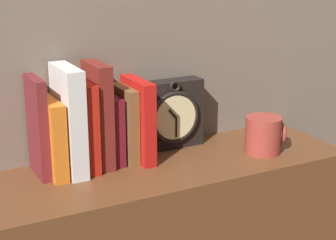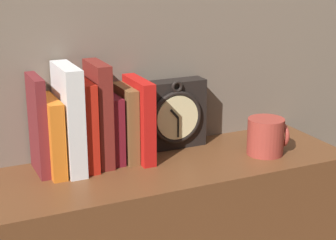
{
  "view_description": "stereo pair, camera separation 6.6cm",
  "coord_description": "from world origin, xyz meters",
  "px_view_note": "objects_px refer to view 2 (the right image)",
  "views": [
    {
      "loc": [
        -0.61,
        -1.16,
        1.23
      ],
      "look_at": [
        0.0,
        0.0,
        0.83
      ],
      "focal_mm": 60.0,
      "sensor_mm": 36.0,
      "label": 1
    },
    {
      "loc": [
        -0.55,
        -1.19,
        1.23
      ],
      "look_at": [
        0.0,
        0.0,
        0.83
      ],
      "focal_mm": 60.0,
      "sensor_mm": 36.0,
      "label": 2
    }
  ],
  "objects_px": {
    "book_slot7_red": "(139,119)",
    "book_slot6_brown": "(126,123)",
    "book_slot5_maroon": "(112,128)",
    "book_slot4_maroon": "(99,114)",
    "mug": "(267,136)",
    "book_slot1_orange": "(52,136)",
    "clock": "(172,115)",
    "book_slot3_red": "(85,124)",
    "book_slot2_white": "(69,119)",
    "book_slot0_maroon": "(38,125)"
  },
  "relations": [
    {
      "from": "book_slot1_orange",
      "to": "book_slot7_red",
      "type": "distance_m",
      "value": 0.22
    },
    {
      "from": "book_slot5_maroon",
      "to": "book_slot6_brown",
      "type": "distance_m",
      "value": 0.04
    },
    {
      "from": "book_slot1_orange",
      "to": "book_slot3_red",
      "type": "xyz_separation_m",
      "value": [
        0.08,
        0.0,
        0.02
      ]
    },
    {
      "from": "clock",
      "to": "book_slot3_red",
      "type": "distance_m",
      "value": 0.26
    },
    {
      "from": "book_slot3_red",
      "to": "book_slot4_maroon",
      "type": "xyz_separation_m",
      "value": [
        0.04,
        0.01,
        0.02
      ]
    },
    {
      "from": "book_slot1_orange",
      "to": "book_slot2_white",
      "type": "distance_m",
      "value": 0.06
    },
    {
      "from": "book_slot7_red",
      "to": "book_slot6_brown",
      "type": "bearing_deg",
      "value": 160.56
    },
    {
      "from": "book_slot6_brown",
      "to": "book_slot7_red",
      "type": "distance_m",
      "value": 0.04
    },
    {
      "from": "book_slot7_red",
      "to": "clock",
      "type": "bearing_deg",
      "value": 19.7
    },
    {
      "from": "book_slot5_maroon",
      "to": "book_slot4_maroon",
      "type": "bearing_deg",
      "value": -171.17
    },
    {
      "from": "clock",
      "to": "book_slot6_brown",
      "type": "distance_m",
      "value": 0.15
    },
    {
      "from": "book_slot7_red",
      "to": "book_slot5_maroon",
      "type": "bearing_deg",
      "value": 166.54
    },
    {
      "from": "book_slot3_red",
      "to": "book_slot7_red",
      "type": "distance_m",
      "value": 0.14
    },
    {
      "from": "clock",
      "to": "book_slot4_maroon",
      "type": "distance_m",
      "value": 0.22
    },
    {
      "from": "book_slot4_maroon",
      "to": "book_slot7_red",
      "type": "relative_size",
      "value": 1.23
    },
    {
      "from": "clock",
      "to": "book_slot3_red",
      "type": "relative_size",
      "value": 0.87
    },
    {
      "from": "book_slot1_orange",
      "to": "book_slot3_red",
      "type": "bearing_deg",
      "value": 2.23
    },
    {
      "from": "book_slot1_orange",
      "to": "mug",
      "type": "xyz_separation_m",
      "value": [
        0.54,
        -0.11,
        -0.04
      ]
    },
    {
      "from": "book_slot2_white",
      "to": "book_slot5_maroon",
      "type": "height_order",
      "value": "book_slot2_white"
    },
    {
      "from": "book_slot5_maroon",
      "to": "book_slot3_red",
      "type": "bearing_deg",
      "value": -171.72
    },
    {
      "from": "clock",
      "to": "book_slot5_maroon",
      "type": "xyz_separation_m",
      "value": [
        -0.18,
        -0.02,
        -0.01
      ]
    },
    {
      "from": "clock",
      "to": "book_slot7_red",
      "type": "bearing_deg",
      "value": -160.3
    },
    {
      "from": "book_slot1_orange",
      "to": "book_slot3_red",
      "type": "height_order",
      "value": "book_slot3_red"
    },
    {
      "from": "book_slot1_orange",
      "to": "book_slot6_brown",
      "type": "bearing_deg",
      "value": 2.85
    },
    {
      "from": "book_slot7_red",
      "to": "mug",
      "type": "height_order",
      "value": "book_slot7_red"
    },
    {
      "from": "book_slot1_orange",
      "to": "book_slot7_red",
      "type": "xyz_separation_m",
      "value": [
        0.22,
        -0.0,
        0.01
      ]
    },
    {
      "from": "book_slot6_brown",
      "to": "mug",
      "type": "xyz_separation_m",
      "value": [
        0.35,
        -0.12,
        -0.05
      ]
    },
    {
      "from": "mug",
      "to": "book_slot2_white",
      "type": "bearing_deg",
      "value": 167.76
    },
    {
      "from": "clock",
      "to": "book_slot6_brown",
      "type": "bearing_deg",
      "value": -168.67
    },
    {
      "from": "mug",
      "to": "book_slot3_red",
      "type": "bearing_deg",
      "value": 165.99
    },
    {
      "from": "book_slot4_maroon",
      "to": "mug",
      "type": "height_order",
      "value": "book_slot4_maroon"
    },
    {
      "from": "book_slot5_maroon",
      "to": "book_slot2_white",
      "type": "bearing_deg",
      "value": -171.54
    },
    {
      "from": "book_slot3_red",
      "to": "book_slot7_red",
      "type": "xyz_separation_m",
      "value": [
        0.14,
        -0.01,
        -0.01
      ]
    },
    {
      "from": "book_slot6_brown",
      "to": "book_slot1_orange",
      "type": "bearing_deg",
      "value": -177.15
    },
    {
      "from": "book_slot3_red",
      "to": "book_slot4_maroon",
      "type": "relative_size",
      "value": 0.85
    },
    {
      "from": "book_slot1_orange",
      "to": "book_slot0_maroon",
      "type": "bearing_deg",
      "value": 157.06
    },
    {
      "from": "book_slot3_red",
      "to": "book_slot5_maroon",
      "type": "relative_size",
      "value": 1.27
    },
    {
      "from": "book_slot4_maroon",
      "to": "clock",
      "type": "bearing_deg",
      "value": 7.97
    },
    {
      "from": "book_slot0_maroon",
      "to": "book_slot1_orange",
      "type": "relative_size",
      "value": 1.29
    },
    {
      "from": "book_slot2_white",
      "to": "book_slot6_brown",
      "type": "height_order",
      "value": "book_slot2_white"
    },
    {
      "from": "book_slot4_maroon",
      "to": "mug",
      "type": "distance_m",
      "value": 0.44
    },
    {
      "from": "book_slot1_orange",
      "to": "book_slot3_red",
      "type": "distance_m",
      "value": 0.08
    },
    {
      "from": "mug",
      "to": "book_slot0_maroon",
      "type": "bearing_deg",
      "value": 167.8
    },
    {
      "from": "book_slot0_maroon",
      "to": "book_slot1_orange",
      "type": "height_order",
      "value": "book_slot0_maroon"
    },
    {
      "from": "mug",
      "to": "clock",
      "type": "bearing_deg",
      "value": 143.59
    },
    {
      "from": "book_slot1_orange",
      "to": "book_slot2_white",
      "type": "height_order",
      "value": "book_slot2_white"
    },
    {
      "from": "book_slot0_maroon",
      "to": "book_slot2_white",
      "type": "distance_m",
      "value": 0.07
    },
    {
      "from": "clock",
      "to": "book_slot5_maroon",
      "type": "distance_m",
      "value": 0.18
    },
    {
      "from": "book_slot1_orange",
      "to": "book_slot7_red",
      "type": "relative_size",
      "value": 0.88
    },
    {
      "from": "book_slot5_maroon",
      "to": "mug",
      "type": "xyz_separation_m",
      "value": [
        0.38,
        -0.12,
        -0.04
      ]
    }
  ]
}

